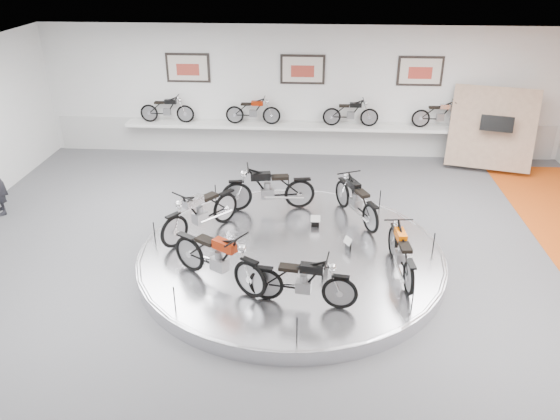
# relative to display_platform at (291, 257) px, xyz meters

# --- Properties ---
(floor) EXTENTS (16.00, 16.00, 0.00)m
(floor) POSITION_rel_display_platform_xyz_m (0.00, -0.30, -0.15)
(floor) COLOR #515154
(floor) RESTS_ON ground
(ceiling) EXTENTS (16.00, 16.00, 0.00)m
(ceiling) POSITION_rel_display_platform_xyz_m (0.00, -0.30, 3.85)
(ceiling) COLOR white
(ceiling) RESTS_ON wall_back
(wall_back) EXTENTS (16.00, 0.00, 16.00)m
(wall_back) POSITION_rel_display_platform_xyz_m (0.00, 6.70, 1.85)
(wall_back) COLOR silver
(wall_back) RESTS_ON floor
(dado_band) EXTENTS (15.68, 0.04, 1.10)m
(dado_band) POSITION_rel_display_platform_xyz_m (0.00, 6.68, 0.40)
(dado_band) COLOR #BCBCBA
(dado_band) RESTS_ON floor
(display_platform) EXTENTS (6.40, 6.40, 0.30)m
(display_platform) POSITION_rel_display_platform_xyz_m (0.00, 0.00, 0.00)
(display_platform) COLOR silver
(display_platform) RESTS_ON floor
(platform_rim) EXTENTS (6.40, 6.40, 0.10)m
(platform_rim) POSITION_rel_display_platform_xyz_m (0.00, 0.00, 0.12)
(platform_rim) COLOR #B2B2BA
(platform_rim) RESTS_ON display_platform
(shelf) EXTENTS (11.00, 0.55, 0.10)m
(shelf) POSITION_rel_display_platform_xyz_m (0.00, 6.40, 0.85)
(shelf) COLOR silver
(shelf) RESTS_ON wall_back
(poster_left) EXTENTS (1.35, 0.06, 0.88)m
(poster_left) POSITION_rel_display_platform_xyz_m (-3.50, 6.66, 2.55)
(poster_left) COLOR beige
(poster_left) RESTS_ON wall_back
(poster_center) EXTENTS (1.35, 0.06, 0.88)m
(poster_center) POSITION_rel_display_platform_xyz_m (0.00, 6.66, 2.55)
(poster_center) COLOR beige
(poster_center) RESTS_ON wall_back
(poster_right) EXTENTS (1.35, 0.06, 0.88)m
(poster_right) POSITION_rel_display_platform_xyz_m (3.50, 6.66, 2.55)
(poster_right) COLOR beige
(poster_right) RESTS_ON wall_back
(display_panel) EXTENTS (2.56, 1.52, 2.30)m
(display_panel) POSITION_rel_display_platform_xyz_m (5.60, 5.80, 1.10)
(display_panel) COLOR tan
(display_panel) RESTS_ON floor
(shelf_bike_a) EXTENTS (1.22, 0.43, 0.73)m
(shelf_bike_a) POSITION_rel_display_platform_xyz_m (-4.20, 6.40, 1.27)
(shelf_bike_a) COLOR black
(shelf_bike_a) RESTS_ON shelf
(shelf_bike_b) EXTENTS (1.22, 0.43, 0.73)m
(shelf_bike_b) POSITION_rel_display_platform_xyz_m (-1.50, 6.40, 1.27)
(shelf_bike_b) COLOR maroon
(shelf_bike_b) RESTS_ON shelf
(shelf_bike_c) EXTENTS (1.22, 0.43, 0.73)m
(shelf_bike_c) POSITION_rel_display_platform_xyz_m (1.50, 6.40, 1.27)
(shelf_bike_c) COLOR black
(shelf_bike_c) RESTS_ON shelf
(shelf_bike_d) EXTENTS (1.22, 0.43, 0.73)m
(shelf_bike_d) POSITION_rel_display_platform_xyz_m (4.20, 6.40, 1.27)
(shelf_bike_d) COLOR #A7A7AB
(shelf_bike_d) RESTS_ON shelf
(bike_a) EXTENTS (1.29, 1.86, 1.03)m
(bike_a) POSITION_rel_display_platform_xyz_m (1.43, 1.57, 0.67)
(bike_a) COLOR black
(bike_a) RESTS_ON display_platform
(bike_b) EXTENTS (2.00, 0.99, 1.13)m
(bike_b) POSITION_rel_display_platform_xyz_m (-0.65, 1.95, 0.71)
(bike_b) COLOR black
(bike_b) RESTS_ON display_platform
(bike_c) EXTENTS (1.65, 1.90, 1.10)m
(bike_c) POSITION_rel_display_platform_xyz_m (-2.02, 0.60, 0.70)
(bike_c) COLOR #A7A7AB
(bike_c) RESTS_ON display_platform
(bike_d) EXTENTS (1.98, 1.59, 1.12)m
(bike_d) POSITION_rel_display_platform_xyz_m (-1.30, -1.30, 0.71)
(bike_d) COLOR maroon
(bike_d) RESTS_ON display_platform
(bike_e) EXTENTS (1.74, 0.82, 0.98)m
(bike_e) POSITION_rel_display_platform_xyz_m (0.29, -1.86, 0.64)
(bike_e) COLOR black
(bike_e) RESTS_ON display_platform
(bike_f) EXTENTS (0.75, 1.73, 0.99)m
(bike_f) POSITION_rel_display_platform_xyz_m (2.16, -0.74, 0.64)
(bike_f) COLOR #CE5000
(bike_f) RESTS_ON display_platform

